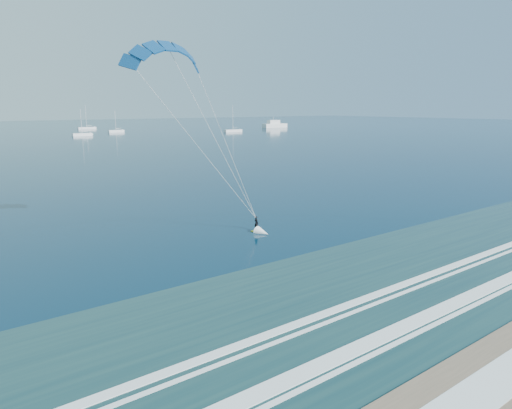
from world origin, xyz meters
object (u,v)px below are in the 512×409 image
Objects in this scene: sailboat_4 at (87,128)px; sailboat_6 at (233,131)px; sailboat_5 at (116,131)px; motor_yacht at (274,125)px; kitesurfer_rig at (215,140)px; sailboat_3 at (82,134)px.

sailboat_6 is at bearing -55.22° from sailboat_4.
motor_yacht is at bearing -3.91° from sailboat_5.
sailboat_4 is (-97.46, 48.33, -1.09)m from motor_yacht.
kitesurfer_rig reaches higher than sailboat_4.
kitesurfer_rig is at bearing -102.24° from sailboat_3.
sailboat_3 is 63.25m from sailboat_4.
kitesurfer_rig is 1.43× the size of sailboat_6.
sailboat_3 is at bearing 169.61° from sailboat_6.
sailboat_6 is (48.94, -31.19, 0.02)m from sailboat_5.
motor_yacht is 1.42× the size of sailboat_3.
sailboat_4 is (57.12, 231.31, -9.04)m from kitesurfer_rig.
kitesurfer_rig reaches higher than sailboat_3.
kitesurfer_rig is 1.42× the size of sailboat_4.
kitesurfer_rig is 238.43m from sailboat_4.
sailboat_5 is (-95.73, 6.54, -1.11)m from motor_yacht.
sailboat_3 reaches higher than motor_yacht.
sailboat_6 reaches higher than sailboat_5.
sailboat_4 reaches higher than sailboat_5.
sailboat_6 is at bearing -152.22° from motor_yacht.
motor_yacht is 118.01m from sailboat_3.
kitesurfer_rig is at bearing -124.25° from sailboat_6.
motor_yacht is at bearing -26.38° from sailboat_4.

